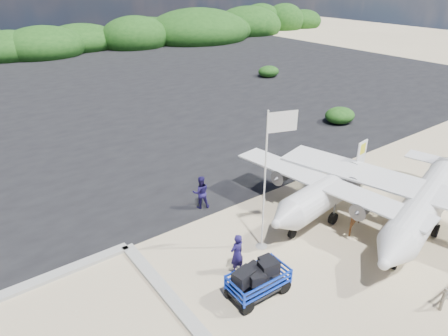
# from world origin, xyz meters

# --- Properties ---
(ground) EXTENTS (160.00, 160.00, 0.00)m
(ground) POSITION_xyz_m (0.00, 0.00, 0.00)
(ground) COLOR beige
(asphalt_apron) EXTENTS (90.00, 50.00, 0.04)m
(asphalt_apron) POSITION_xyz_m (0.00, 30.00, 0.00)
(asphalt_apron) COLOR #B2B2B2
(asphalt_apron) RESTS_ON ground
(vegetation_band) EXTENTS (124.00, 8.00, 4.40)m
(vegetation_band) POSITION_xyz_m (0.00, 55.00, 0.00)
(vegetation_band) COLOR #B2B2B2
(vegetation_band) RESTS_ON ground
(baggage_cart) EXTENTS (2.50, 1.47, 1.24)m
(baggage_cart) POSITION_xyz_m (-1.73, -0.53, 0.00)
(baggage_cart) COLOR #0E37D8
(baggage_cart) RESTS_ON ground
(flagpole) EXTENTS (1.35, 0.90, 6.25)m
(flagpole) POSITION_xyz_m (0.32, 1.59, 0.00)
(flagpole) COLOR white
(flagpole) RESTS_ON ground
(signboard) EXTENTS (1.45, 0.60, 1.22)m
(signboard) POSITION_xyz_m (4.71, -0.02, 0.00)
(signboard) COLOR brown
(signboard) RESTS_ON ground
(crew_a) EXTENTS (0.69, 0.49, 1.79)m
(crew_a) POSITION_xyz_m (-1.59, 0.93, 0.89)
(crew_a) COLOR #1E1653
(crew_a) RESTS_ON ground
(crew_b) EXTENTS (1.06, 0.96, 1.77)m
(crew_b) POSITION_xyz_m (-0.01, 5.88, 0.88)
(crew_b) COLOR #1E1653
(crew_b) RESTS_ON ground
(aircraft_large) EXTENTS (17.05, 17.05, 4.20)m
(aircraft_large) POSITION_xyz_m (10.86, 26.62, 0.00)
(aircraft_large) COLOR #B2B2B2
(aircraft_large) RESTS_ON ground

